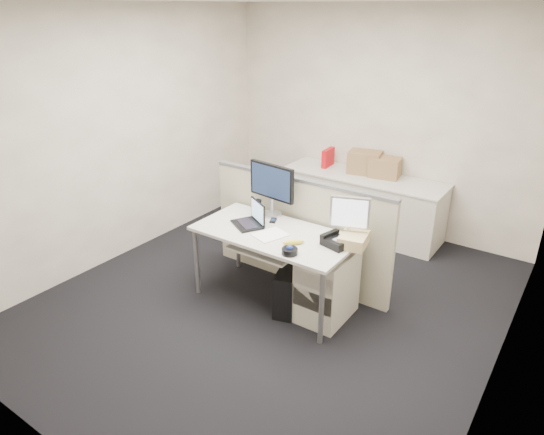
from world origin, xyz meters
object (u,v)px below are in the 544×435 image
Objects in this scene: desk at (274,239)px; monitor_main at (272,190)px; desk_phone at (336,242)px; laptop at (247,214)px.

monitor_main reaches higher than desk.
monitor_main is (-0.25, 0.32, 0.33)m from desk.
monitor_main is at bearing 179.16° from desk_phone.
desk is 0.52m from monitor_main.
monitor_main is 0.91m from desk_phone.
desk_phone reaches higher than desk.
desk_phone is (0.90, 0.10, -0.08)m from laptop.
desk is 4.90× the size of laptop.
desk_phone is at bearing -8.64° from monitor_main.
laptop reaches higher than desk_phone.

